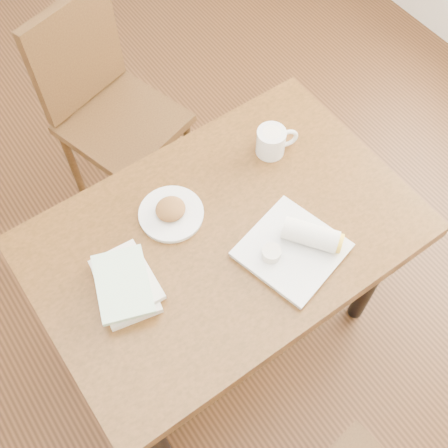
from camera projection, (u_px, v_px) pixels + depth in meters
ground at (224, 322)px, 2.34m from camera, size 4.00×5.00×0.01m
table at (224, 247)px, 1.76m from camera, size 1.15×0.76×0.75m
chair_far at (105, 101)px, 2.22m from camera, size 0.52×0.52×0.95m
plate_scone at (171, 212)px, 1.70m from camera, size 0.20×0.20×0.06m
coffee_mug at (272, 141)px, 1.80m from camera, size 0.14×0.09×0.10m
plate_burrito at (298, 246)px, 1.63m from camera, size 0.32×0.32×0.09m
book_stack at (125, 284)px, 1.57m from camera, size 0.21×0.25×0.06m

